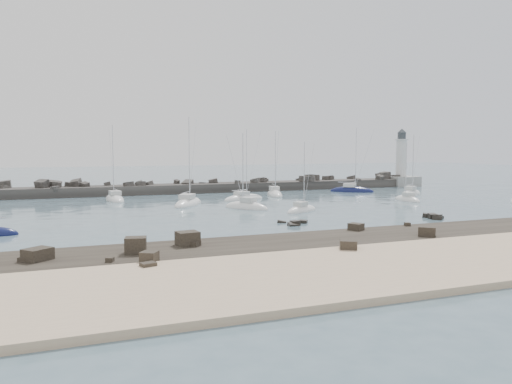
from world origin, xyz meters
TOP-DOWN VIEW (x-y plane):
  - ground at (0.00, 0.00)m, footprint 400.00×400.00m
  - sand_strip at (0.00, -32.00)m, footprint 140.00×14.00m
  - rock_shelf at (-0.24, -21.99)m, footprint 140.00×12.00m
  - rock_cluster_near at (-4.32, -8.95)m, footprint 3.76×4.02m
  - rock_cluster_far at (14.67, -11.30)m, footprint 2.46×3.70m
  - breakwater at (-7.12, 38.01)m, footprint 115.00×7.59m
  - lighthouse at (47.00, 38.00)m, footprint 7.00×7.00m
  - sailboat_1 at (-21.79, 27.18)m, footprint 3.43×9.13m
  - sailboat_3 at (-11.44, 15.73)m, footprint 7.77×9.79m
  - sailboat_4 at (-0.33, 20.14)m, footprint 8.94×5.47m
  - sailboat_5 at (-4.37, 7.71)m, footprint 6.36×7.65m
  - sailboat_6 at (7.89, 25.34)m, footprint 4.43×8.78m
  - sailboat_7 at (1.90, 1.53)m, footprint 6.94×5.31m
  - sailboat_8 at (26.37, 27.25)m, footprint 8.82×7.96m
  - sailboat_9 at (25.59, 8.09)m, footprint 2.50×6.87m
  - sailboat_11 at (32.96, 16.40)m, footprint 8.10×6.25m

SIDE VIEW (x-z plane):
  - ground at x=0.00m, z-range 0.00..0.00m
  - sand_strip at x=0.00m, z-range -0.50..0.50m
  - rock_cluster_near at x=-4.32m, z-range -0.55..0.55m
  - rock_shelf at x=-0.24m, z-range -1.01..1.05m
  - rock_cluster_far at x=14.67m, z-range -0.62..0.80m
  - sailboat_4 at x=-0.33m, z-range -6.58..6.84m
  - sailboat_7 at x=1.90m, z-range -5.32..5.59m
  - sailboat_9 at x=25.59m, z-range -5.29..5.57m
  - sailboat_8 at x=26.37m, z-range -7.04..7.32m
  - sailboat_1 at x=-21.79m, z-range -6.94..7.23m
  - sailboat_3 at x=-11.44m, z-range -7.50..7.80m
  - sailboat_6 at x=7.89m, z-range -6.57..6.87m
  - sailboat_5 at x=-4.37m, z-range -6.04..6.35m
  - sailboat_11 at x=32.96m, z-range -6.27..6.59m
  - breakwater at x=-7.12m, z-range -2.14..2.76m
  - lighthouse at x=47.00m, z-range -4.21..10.39m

